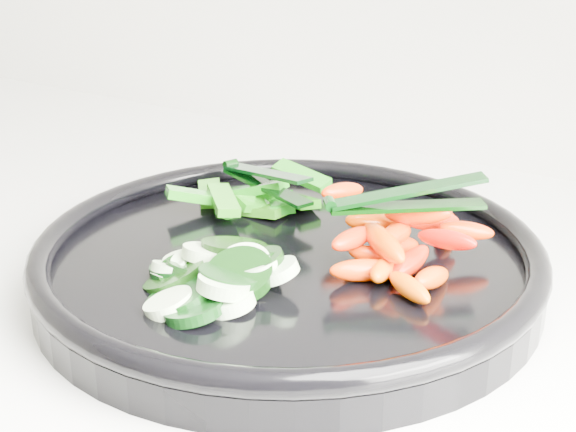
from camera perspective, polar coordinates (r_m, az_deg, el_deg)
The scene contains 6 objects.
veggie_tray at distance 0.59m, azimuth -0.00°, elevation -3.10°, with size 0.48×0.48×0.04m.
cucumber_pile at distance 0.54m, azimuth -5.54°, elevation -4.15°, with size 0.12×0.13×0.04m.
carrot_pile at distance 0.58m, azimuth 7.97°, elevation -1.72°, with size 0.14×0.16×0.05m.
pepper_pile at distance 0.68m, azimuth -2.58°, elevation 1.30°, with size 0.13×0.13×0.04m.
tong_carrot at distance 0.56m, azimuth 8.15°, elevation 1.19°, with size 0.10×0.08×0.02m.
tong_pepper at distance 0.67m, azimuth -1.76°, elevation 2.68°, with size 0.11×0.05×0.02m.
Camera 1 is at (0.64, 1.20, 1.20)m, focal length 50.00 mm.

